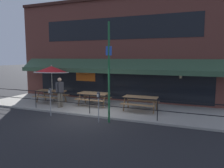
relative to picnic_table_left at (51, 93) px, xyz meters
name	(u,v)px	position (x,y,z in m)	size (l,w,h in m)	color
ground_plane	(87,117)	(3.53, -1.80, -0.71)	(120.00, 120.00, 0.00)	#232326
patio_deck	(103,107)	(3.53, 0.20, -0.66)	(15.00, 4.00, 0.10)	#9E998E
restaurant_building	(117,50)	(3.53, 2.42, 2.70)	(15.00, 1.60, 6.85)	brown
patio_railing	(90,100)	(3.53, -1.50, 0.09)	(13.84, 0.04, 0.97)	black
picnic_table_left	(51,93)	(0.00, 0.00, 0.00)	(1.80, 1.42, 0.76)	#997047
picnic_table_centre	(94,95)	(2.89, 0.23, 0.00)	(1.80, 1.42, 0.76)	#997047
picnic_table_right	(140,100)	(5.79, -0.01, 0.00)	(1.80, 1.42, 0.76)	#997047
patio_umbrella_left	(52,70)	(0.00, 0.11, 1.47)	(2.14, 2.14, 2.38)	#B7B2A8
pedestrian_walking	(60,91)	(1.33, -0.93, 0.35)	(0.29, 0.62, 1.71)	#665B4C
parking_meter_near	(50,94)	(1.77, -2.36, 0.44)	(0.15, 0.16, 1.42)	gray
parking_meter_far	(98,98)	(4.49, -2.43, 0.44)	(0.15, 0.16, 1.42)	gray
street_sign_pole	(109,72)	(4.92, -2.25, 1.60)	(0.28, 0.09, 4.50)	#1E6033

